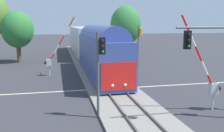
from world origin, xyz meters
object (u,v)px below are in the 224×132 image
at_px(commuter_train, 88,43).
at_px(elm_centre_background, 126,25).
at_px(traffic_signal_far_side, 139,40).
at_px(crossing_gate_near, 210,80).
at_px(traffic_signal_median, 100,61).
at_px(oak_behind_train, 17,30).
at_px(crossing_gate_far, 52,57).

relative_size(commuter_train, elm_centre_background, 4.57).
distance_m(commuter_train, elm_centre_background, 10.57).
distance_m(commuter_train, traffic_signal_far_side, 8.68).
bearing_deg(commuter_train, traffic_signal_far_side, -50.11).
xyz_separation_m(crossing_gate_near, traffic_signal_median, (-7.22, 0.22, 1.46)).
relative_size(traffic_signal_far_side, oak_behind_train, 0.73).
distance_m(oak_behind_train, elm_centre_background, 18.16).
height_order(crossing_gate_far, traffic_signal_far_side, crossing_gate_far).
relative_size(traffic_signal_median, elm_centre_background, 0.60).
relative_size(crossing_gate_near, traffic_signal_far_side, 1.15).
bearing_deg(commuter_train, oak_behind_train, 168.93).
height_order(commuter_train, traffic_signal_median, commuter_train).
bearing_deg(traffic_signal_far_side, elm_centre_background, 81.77).
bearing_deg(elm_centre_background, traffic_signal_far_side, -98.23).
bearing_deg(crossing_gate_far, elm_centre_background, 51.47).
xyz_separation_m(crossing_gate_near, oak_behind_train, (-15.05, 24.33, 2.73)).
xyz_separation_m(crossing_gate_far, elm_centre_background, (12.58, 15.80, 3.19)).
xyz_separation_m(traffic_signal_median, oak_behind_train, (-7.83, 24.11, 1.27)).
bearing_deg(crossing_gate_far, crossing_gate_near, -53.12).
relative_size(commuter_train, oak_behind_train, 5.37).
relative_size(crossing_gate_far, traffic_signal_median, 1.23).
bearing_deg(traffic_signal_far_side, oak_behind_train, 151.01).
bearing_deg(elm_centre_background, crossing_gate_far, -128.53).
relative_size(crossing_gate_near, oak_behind_train, 0.84).
height_order(crossing_gate_near, oak_behind_train, oak_behind_train).
distance_m(crossing_gate_far, traffic_signal_median, 13.78).
distance_m(traffic_signal_median, traffic_signal_far_side, 17.32).
bearing_deg(elm_centre_background, crossing_gate_near, -94.63).
bearing_deg(crossing_gate_far, commuter_train, 60.02).
bearing_deg(oak_behind_train, crossing_gate_far, -65.68).
bearing_deg(oak_behind_train, traffic_signal_median, -72.00).
xyz_separation_m(commuter_train, crossing_gate_near, (5.13, -22.39, -0.77)).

